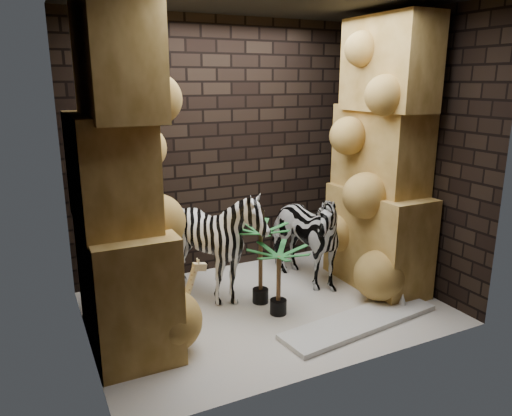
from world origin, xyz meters
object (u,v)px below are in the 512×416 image
zebra_right (300,228)px  palm_back (279,281)px  palm_front (261,264)px  surfboard (360,321)px  zebra_left (216,249)px  giraffe_toy (173,302)px

zebra_right → palm_back: zebra_right is taller
zebra_right → palm_front: size_ratio=1.53×
surfboard → zebra_right: bearing=83.8°
zebra_left → palm_front: zebra_left is taller
zebra_right → palm_back: size_ratio=1.87×
zebra_right → palm_front: (-0.65, -0.27, -0.23)m
palm_front → zebra_right: bearing=23.0°
surfboard → zebra_left: bearing=126.6°
giraffe_toy → surfboard: 1.82m
zebra_right → giraffe_toy: bearing=-169.0°
zebra_right → surfboard: size_ratio=0.78×
zebra_left → surfboard: (1.05, -1.11, -0.55)m
zebra_left → palm_front: bearing=-12.6°
giraffe_toy → palm_back: 1.10m
zebra_right → giraffe_toy: 1.84m
zebra_right → palm_back: (-0.60, -0.59, -0.31)m
zebra_left → palm_back: zebra_left is taller
zebra_right → palm_back: 0.89m
zebra_left → palm_back: 0.75m
zebra_right → giraffe_toy: (-1.70, -0.64, -0.28)m
zebra_left → palm_back: bearing=-31.7°
giraffe_toy → palm_back: (1.10, 0.05, -0.03)m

